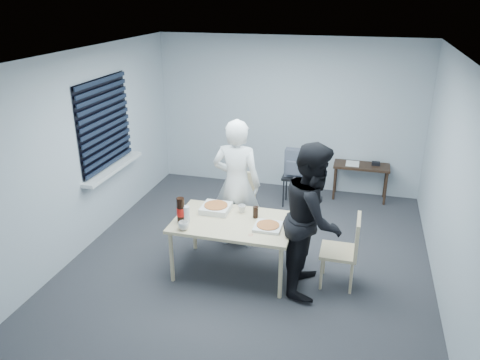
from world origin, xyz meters
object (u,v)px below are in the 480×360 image
(chair_right, at_px, (347,247))
(person_white, at_px, (237,184))
(side_table, at_px, (361,169))
(backpack, at_px, (295,163))
(mug_a, at_px, (183,226))
(stool, at_px, (294,182))
(person_black, at_px, (313,218))
(soda_bottle, at_px, (181,211))
(mug_b, at_px, (242,209))
(dining_table, at_px, (234,225))
(chair_far, at_px, (240,198))

(chair_right, relative_size, person_white, 0.50)
(side_table, distance_m, backpack, 1.18)
(side_table, xyz_separation_m, mug_a, (-1.94, -3.03, 0.23))
(person_white, height_order, backpack, person_white)
(side_table, xyz_separation_m, stool, (-1.03, -0.53, -0.12))
(person_black, relative_size, soda_bottle, 5.68)
(mug_b, bearing_deg, person_white, 113.55)
(dining_table, relative_size, backpack, 3.23)
(chair_right, xyz_separation_m, mug_b, (-1.31, 0.20, 0.23))
(soda_bottle, bearing_deg, dining_table, 17.09)
(dining_table, bearing_deg, person_black, -3.35)
(dining_table, xyz_separation_m, chair_far, (-0.21, 1.04, -0.12))
(mug_a, bearing_deg, person_black, 11.65)
(person_white, height_order, side_table, person_white)
(person_white, bearing_deg, mug_b, 113.55)
(dining_table, height_order, backpack, backpack)
(backpack, xyz_separation_m, mug_b, (-0.37, -1.87, 0.02))
(dining_table, distance_m, chair_right, 1.35)
(chair_far, relative_size, side_table, 0.99)
(chair_far, xyz_separation_m, backpack, (0.61, 1.08, 0.21))
(soda_bottle, bearing_deg, stool, 66.63)
(person_white, xyz_separation_m, mug_a, (-0.35, -1.03, -0.14))
(dining_table, distance_m, mug_a, 0.62)
(chair_right, bearing_deg, chair_far, 147.70)
(dining_table, distance_m, person_black, 0.98)
(mug_b, bearing_deg, dining_table, -97.51)
(dining_table, distance_m, stool, 2.19)
(backpack, bearing_deg, stool, 97.50)
(backpack, height_order, soda_bottle, soda_bottle)
(chair_right, relative_size, soda_bottle, 2.86)
(person_black, relative_size, backpack, 4.00)
(chair_far, distance_m, chair_right, 1.83)
(chair_right, relative_size, backpack, 2.01)
(dining_table, distance_m, chair_far, 1.07)
(backpack, bearing_deg, chair_right, -58.10)
(chair_far, height_order, mug_a, chair_far)
(dining_table, relative_size, mug_a, 11.63)
(chair_right, bearing_deg, mug_a, -167.27)
(chair_far, bearing_deg, person_black, -43.65)
(stool, distance_m, mug_b, 1.95)
(chair_right, xyz_separation_m, mug_a, (-1.84, -0.42, 0.23))
(dining_table, xyz_separation_m, soda_bottle, (-0.60, -0.18, 0.21))
(side_table, relative_size, backpack, 2.03)
(dining_table, relative_size, chair_right, 1.61)
(side_table, height_order, soda_bottle, soda_bottle)
(mug_b, xyz_separation_m, soda_bottle, (-0.63, -0.44, 0.10))
(backpack, height_order, mug_a, backpack)
(chair_far, relative_size, chair_right, 1.00)
(stool, distance_m, backpack, 0.33)
(mug_a, distance_m, soda_bottle, 0.22)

